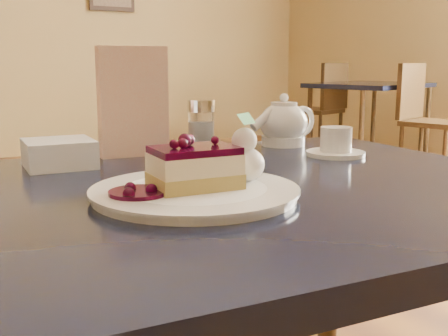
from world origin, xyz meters
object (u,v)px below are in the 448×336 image
cheesecake_slice (195,168)px  bg_table_far_right (366,157)px  main_table (182,240)px  tea_set (293,128)px  dessert_plate (195,193)px

cheesecake_slice → bg_table_far_right: (3.15, 2.62, -0.66)m
main_table → tea_set: 0.45m
main_table → dessert_plate: bearing=-90.0°
bg_table_far_right → tea_set: bearing=-152.7°
cheesecake_slice → tea_set: 0.46m
main_table → dessert_plate: (-0.01, -0.05, 0.08)m
main_table → cheesecake_slice: size_ratio=9.96×
cheesecake_slice → bg_table_far_right: bearing=46.4°
tea_set → bg_table_far_right: bearing=40.4°
dessert_plate → cheesecake_slice: cheesecake_slice is taller
main_table → dessert_plate: size_ratio=4.43×
tea_set → dessert_plate: bearing=-145.6°
main_table → cheesecake_slice: 0.12m
main_table → tea_set: (0.38, 0.22, 0.11)m
dessert_plate → tea_set: bearing=34.4°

